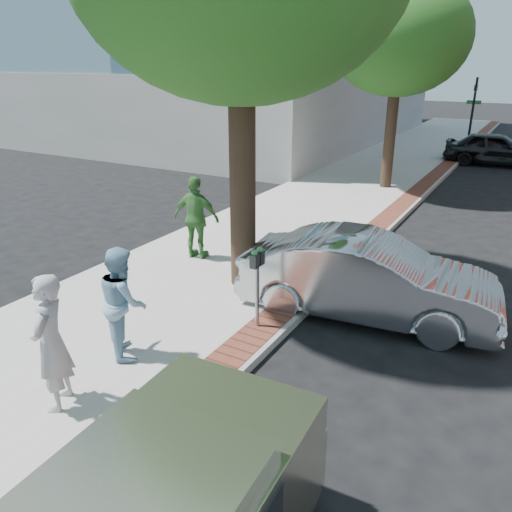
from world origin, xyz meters
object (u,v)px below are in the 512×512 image
Objects in this scene: parking_meter at (257,271)px; bg_car at (495,149)px; person_officer at (123,301)px; person_green at (197,218)px; sedan_silver at (368,278)px; person_gray at (51,343)px.

parking_meter reaches higher than bg_car.
person_officer is 0.91× the size of person_green.
sedan_silver is at bearing -90.56° from person_officer.
bg_car is (1.87, 18.95, -0.45)m from parking_meter.
person_officer is (-1.41, -1.75, -0.16)m from parking_meter.
bg_car is at bearing 84.35° from parking_meter.
person_green reaches higher than bg_car.
person_green is (-2.89, 2.20, -0.08)m from parking_meter.
person_green is at bearing 75.44° from sedan_silver.
parking_meter is at bearing 171.00° from bg_car.
person_gray is 0.98× the size of person_green.
sedan_silver is (4.33, -0.57, -0.35)m from person_green.
person_officer is 20.96m from bg_car.
person_gray is 5.65m from person_green.
parking_meter is at bearing -89.24° from person_officer.
bg_car is at bearing 142.78° from person_gray.
person_green is at bearing -29.82° from person_officer.
parking_meter is 2.25m from person_officer.
person_gray is at bearing 143.75° from sedan_silver.
person_gray is at bearing 99.12° from person_green.
person_officer reaches higher than sedan_silver.
person_officer is 0.40× the size of bg_car.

